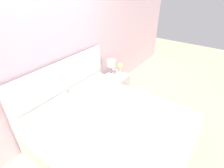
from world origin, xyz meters
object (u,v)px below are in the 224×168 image
at_px(bed, 110,131).
at_px(nightstand, 116,85).
at_px(teacup, 118,77).
at_px(table_lamp, 111,65).
at_px(flower_vase, 120,67).

height_order(bed, nightstand, bed).
bearing_deg(teacup, nightstand, 55.56).
bearing_deg(table_lamp, nightstand, -75.11).
bearing_deg(bed, table_lamp, 34.96).
distance_m(bed, table_lamp, 1.52).
distance_m(nightstand, table_lamp, 0.51).
xyz_separation_m(bed, table_lamp, (1.19, 0.83, 0.44)).
bearing_deg(nightstand, bed, -149.27).
height_order(nightstand, flower_vase, flower_vase).
bearing_deg(nightstand, table_lamp, 104.89).
bearing_deg(table_lamp, flower_vase, -25.69).
relative_size(table_lamp, teacup, 2.97).
xyz_separation_m(nightstand, teacup, (-0.06, -0.09, 0.28)).
bearing_deg(teacup, table_lamp, 80.96).
bearing_deg(flower_vase, bed, -152.14).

